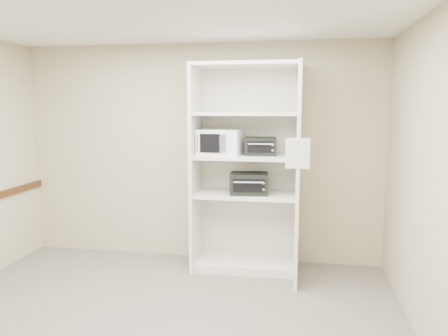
% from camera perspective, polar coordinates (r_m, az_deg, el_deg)
% --- Properties ---
extents(floor, '(4.50, 4.00, 0.01)m').
position_cam_1_polar(floor, '(4.04, -9.75, -20.68)').
color(floor, '#615B54').
rests_on(floor, ground).
extents(ceiling, '(4.50, 4.00, 0.01)m').
position_cam_1_polar(ceiling, '(3.62, -10.85, 20.09)').
color(ceiling, white).
extents(wall_back, '(4.50, 0.02, 2.70)m').
position_cam_1_polar(wall_back, '(5.50, -3.14, 1.97)').
color(wall_back, tan).
rests_on(wall_back, ground).
extents(wall_right, '(0.02, 4.00, 2.70)m').
position_cam_1_polar(wall_right, '(3.53, 26.53, -2.37)').
color(wall_right, tan).
rests_on(wall_right, ground).
extents(shelving_unit, '(1.24, 0.92, 2.42)m').
position_cam_1_polar(shelving_unit, '(5.13, 3.41, -0.95)').
color(shelving_unit, white).
rests_on(shelving_unit, floor).
extents(microwave, '(0.53, 0.42, 0.30)m').
position_cam_1_polar(microwave, '(5.11, -0.51, 3.41)').
color(microwave, white).
rests_on(microwave, shelving_unit).
extents(toaster_oven_upper, '(0.38, 0.29, 0.21)m').
position_cam_1_polar(toaster_oven_upper, '(5.09, 4.82, 2.86)').
color(toaster_oven_upper, black).
rests_on(toaster_oven_upper, shelving_unit).
extents(toaster_oven_lower, '(0.47, 0.37, 0.24)m').
position_cam_1_polar(toaster_oven_lower, '(5.10, 3.29, -2.02)').
color(toaster_oven_lower, black).
rests_on(toaster_oven_lower, shelving_unit).
extents(paper_sign, '(0.24, 0.01, 0.30)m').
position_cam_1_polar(paper_sign, '(4.43, 9.62, 1.87)').
color(paper_sign, white).
rests_on(paper_sign, shelving_unit).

